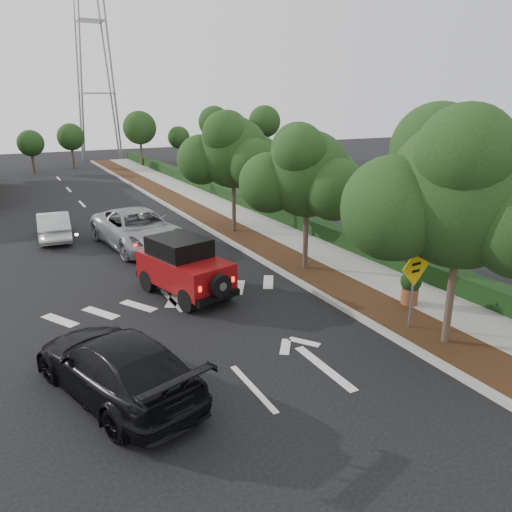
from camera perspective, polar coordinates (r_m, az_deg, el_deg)
ground at (r=11.95m, az=-0.33°, el=-14.88°), size 120.00×120.00×0.00m
curb at (r=23.77m, az=-3.66°, el=2.02°), size 0.20×70.00×0.15m
planting_strip at (r=24.17m, az=-1.49°, el=2.28°), size 1.80×70.00×0.12m
sidewalk at (r=25.04m, az=2.42°, el=2.81°), size 2.00×70.00×0.12m
hedge at (r=25.66m, az=5.15°, el=3.90°), size 0.80×70.00×0.80m
transmission_tower at (r=58.31m, az=-17.11°, el=10.43°), size 7.00×4.00×28.00m
street_tree_near at (r=14.72m, az=20.70°, el=-9.48°), size 3.80×3.80×5.92m
street_tree_mid at (r=19.61m, az=5.58°, el=-1.64°), size 3.20×3.20×5.32m
street_tree_far at (r=25.06m, az=-2.50°, el=2.68°), size 3.40×3.40×5.62m
red_jeep at (r=17.05m, az=-8.49°, el=-1.15°), size 2.53×4.03×1.98m
silver_suv_ahead at (r=23.01m, az=-13.29°, el=3.03°), size 3.45×6.30×1.67m
black_suv_oncoming at (r=11.79m, az=-15.70°, el=-11.94°), size 3.44×5.41×1.46m
silver_sedan_oncoming at (r=25.62m, az=-22.10°, el=3.25°), size 1.71×4.11×1.32m
speed_hump_sign at (r=14.66m, az=17.64°, el=-2.32°), size 1.11×0.15×2.36m
terracotta_planter at (r=16.62m, az=17.27°, el=-3.10°), size 0.66×0.66×1.15m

